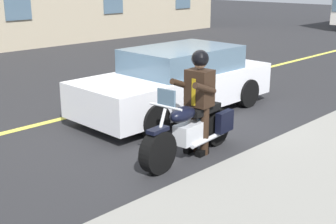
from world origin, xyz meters
TOP-DOWN VIEW (x-y plane):
  - ground_plane at (0.00, 0.00)m, footprint 80.00×80.00m
  - lane_center_stripe at (0.00, -2.00)m, footprint 60.00×0.16m
  - motorcycle_main at (0.86, 1.28)m, footprint 2.22×0.73m
  - rider_main at (0.67, 1.26)m, footprint 0.66×0.59m
  - car_silver at (-0.84, -0.66)m, footprint 4.60×1.92m

SIDE VIEW (x-z plane):
  - ground_plane at x=0.00m, z-range 0.00..0.00m
  - lane_center_stripe at x=0.00m, z-range 0.00..0.01m
  - motorcycle_main at x=0.86m, z-range -0.18..1.08m
  - car_silver at x=-0.84m, z-range -0.01..1.39m
  - rider_main at x=0.67m, z-range 0.17..1.91m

